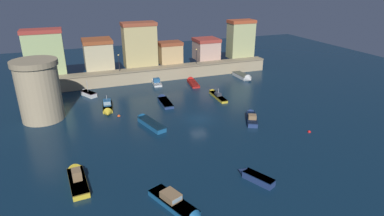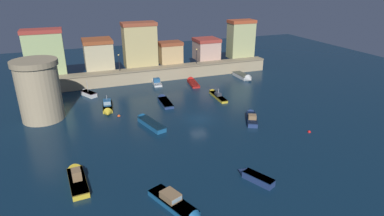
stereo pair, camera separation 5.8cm
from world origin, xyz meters
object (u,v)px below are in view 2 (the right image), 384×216
object	(u,v)px
moored_boat_0	(192,82)
moored_boat_7	(108,108)
moored_boat_2	(76,176)
moored_boat_4	(180,207)
moored_boat_3	(216,95)
quay_lamp_0	(119,60)
moored_boat_11	(251,117)
quay_lamp_1	(197,54)
mooring_buoy_1	(119,116)
moored_boat_5	(148,122)
moored_boat_9	(244,77)
moored_boat_6	(156,82)
mooring_buoy_0	(309,132)
moored_boat_10	(164,100)
fortress_tower	(39,90)
moored_boat_1	(254,177)
moored_boat_8	(87,93)

from	to	relation	value
moored_boat_0	moored_boat_7	bearing A→B (deg)	123.45
moored_boat_2	moored_boat_4	distance (m)	12.31
moored_boat_0	moored_boat_3	world-z (taller)	moored_boat_3
quay_lamp_0	moored_boat_11	world-z (taller)	quay_lamp_0
quay_lamp_1	moored_boat_4	size ratio (longest dim) A/B	0.45
quay_lamp_0	mooring_buoy_1	xyz separation A→B (m)	(-3.04, -16.56, -5.03)
moored_boat_5	moored_boat_7	world-z (taller)	moored_boat_7
moored_boat_0	quay_lamp_0	bearing A→B (deg)	79.25
moored_boat_0	moored_boat_11	distance (m)	20.75
moored_boat_9	mooring_buoy_1	distance (m)	30.48
moored_boat_6	moored_boat_7	world-z (taller)	moored_boat_7
moored_boat_11	moored_boat_7	bearing A→B (deg)	86.38
moored_boat_5	moored_boat_7	xyz separation A→B (m)	(-4.91, 7.63, 0.03)
quay_lamp_1	mooring_buoy_0	distance (m)	32.56
quay_lamp_0	quay_lamp_1	xyz separation A→B (m)	(16.67, 0.00, -0.07)
moored_boat_0	moored_boat_10	size ratio (longest dim) A/B	1.02
fortress_tower	mooring_buoy_1	distance (m)	12.27
quay_lamp_1	moored_boat_10	distance (m)	17.84
moored_boat_0	moored_boat_10	bearing A→B (deg)	141.82
moored_boat_2	moored_boat_1	bearing A→B (deg)	-115.46
quay_lamp_1	moored_boat_10	world-z (taller)	quay_lamp_1
mooring_buoy_0	quay_lamp_0	bearing A→B (deg)	123.58
moored_boat_1	moored_boat_6	world-z (taller)	moored_boat_6
moored_boat_3	moored_boat_11	world-z (taller)	moored_boat_3
quay_lamp_1	moored_boat_5	xyz separation A→B (m)	(-16.12, -21.13, -4.57)
moored_boat_8	moored_boat_10	bearing A→B (deg)	-152.46
moored_boat_2	moored_boat_11	bearing A→B (deg)	-78.92
moored_boat_7	fortress_tower	bearing A→B (deg)	-83.40
moored_boat_8	moored_boat_9	bearing A→B (deg)	-120.58
moored_boat_3	moored_boat_10	bearing A→B (deg)	87.50
moored_boat_3	moored_boat_10	size ratio (longest dim) A/B	1.14
mooring_buoy_1	moored_boat_2	bearing A→B (deg)	-113.82
moored_boat_9	moored_boat_11	xyz separation A→B (m)	(-9.72, -19.33, 0.03)
quay_lamp_0	moored_boat_9	world-z (taller)	quay_lamp_0
moored_boat_8	mooring_buoy_1	size ratio (longest dim) A/B	9.24
quay_lamp_1	moored_boat_5	distance (m)	26.97
moored_boat_0	mooring_buoy_1	distance (m)	20.80
mooring_buoy_0	moored_boat_2	bearing A→B (deg)	-179.13
moored_boat_2	mooring_buoy_0	bearing A→B (deg)	-93.67
moored_boat_6	moored_boat_11	world-z (taller)	moored_boat_11
moored_boat_6	quay_lamp_0	bearing A→B (deg)	76.55
moored_boat_6	mooring_buoy_0	distance (m)	32.82
moored_boat_1	mooring_buoy_0	bearing A→B (deg)	-86.66
moored_boat_7	moored_boat_11	world-z (taller)	moored_boat_7
moored_boat_1	quay_lamp_0	bearing A→B (deg)	-14.00
moored_boat_4	mooring_buoy_0	size ratio (longest dim) A/B	15.11
quay_lamp_1	moored_boat_7	xyz separation A→B (m)	(-21.03, -13.51, -4.54)
moored_boat_6	moored_boat_10	bearing A→B (deg)	177.13
moored_boat_1	moored_boat_10	world-z (taller)	moored_boat_10
moored_boat_2	moored_boat_10	xyz separation A→B (m)	(15.33, 19.40, -0.17)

